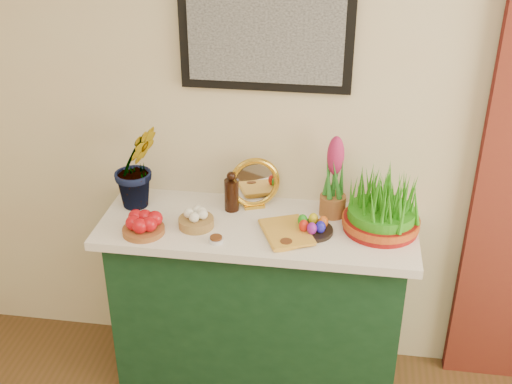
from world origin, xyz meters
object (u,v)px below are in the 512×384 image
hyacinth_green (136,154)px  mirror (254,184)px  book (265,235)px  wheatgrass_sabzeh (382,205)px  sideboard (258,306)px

hyacinth_green → mirror: (0.53, 0.07, -0.14)m
book → wheatgrass_sabzeh: size_ratio=0.74×
mirror → wheatgrass_sabzeh: 0.59m
hyacinth_green → wheatgrass_sabzeh: 1.11m
sideboard → hyacinth_green: 0.92m
sideboard → hyacinth_green: bearing=171.5°
mirror → wheatgrass_sabzeh: bearing=-12.5°
mirror → sideboard: bearing=-76.1°
mirror → book: 0.31m
wheatgrass_sabzeh → hyacinth_green: bearing=176.9°
sideboard → mirror: bearing=103.9°
hyacinth_green → mirror: hyacinth_green is taller
mirror → book: mirror is taller
sideboard → book: bearing=-67.5°
mirror → wheatgrass_sabzeh: wheatgrass_sabzeh is taller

